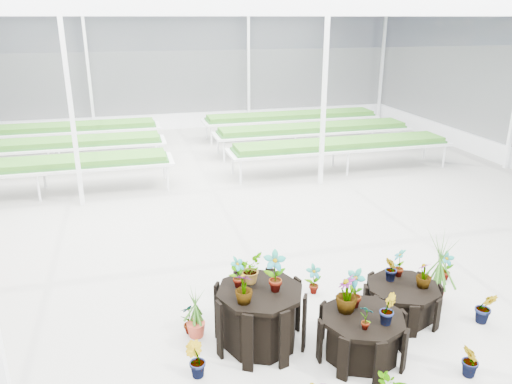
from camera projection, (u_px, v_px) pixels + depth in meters
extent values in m
plane|color=gray|center=(246.00, 267.00, 8.85)|extent=(24.00, 24.00, 0.00)
cylinder|color=black|center=(260.00, 317.00, 6.66)|extent=(1.48, 1.48, 0.82)
cylinder|color=black|center=(361.00, 336.00, 6.44)|extent=(1.20, 1.20, 0.60)
cylinder|color=black|center=(402.00, 301.00, 7.34)|extent=(1.34, 1.34, 0.49)
imported|color=#2F621C|center=(238.00, 272.00, 6.53)|extent=(0.27, 0.26, 0.43)
imported|color=#2F621C|center=(275.00, 272.00, 6.41)|extent=(0.33, 0.26, 0.56)
imported|color=#2F621C|center=(250.00, 269.00, 6.66)|extent=(0.43, 0.45, 0.39)
imported|color=#2F621C|center=(244.00, 288.00, 6.17)|extent=(0.31, 0.31, 0.41)
imported|color=#2F621C|center=(347.00, 294.00, 6.37)|extent=(0.38, 0.38, 0.50)
imported|color=#2F621C|center=(387.00, 309.00, 6.14)|extent=(0.28, 0.29, 0.41)
imported|color=#2F621C|center=(355.00, 288.00, 6.47)|extent=(0.30, 0.34, 0.54)
imported|color=#2F621C|center=(366.00, 317.00, 6.03)|extent=(0.20, 0.21, 0.33)
imported|color=#2F621C|center=(391.00, 269.00, 7.32)|extent=(0.24, 0.26, 0.40)
imported|color=#2F621C|center=(424.00, 275.00, 7.17)|extent=(0.30, 0.30, 0.40)
imported|color=#2F621C|center=(399.00, 262.00, 7.47)|extent=(0.25, 0.28, 0.45)
imported|color=#2F621C|center=(196.00, 360.00, 6.09)|extent=(0.33, 0.32, 0.47)
imported|color=#2F621C|center=(189.00, 318.00, 6.93)|extent=(0.29, 0.22, 0.49)
imported|color=#2F621C|center=(471.00, 361.00, 6.07)|extent=(0.30, 0.32, 0.47)
imported|color=#2F621C|center=(486.00, 307.00, 7.15)|extent=(0.36, 0.34, 0.51)
imported|color=#2F621C|center=(446.00, 266.00, 8.34)|extent=(0.32, 0.27, 0.50)
imported|color=#2F621C|center=(393.00, 276.00, 8.03)|extent=(0.25, 0.30, 0.48)
imported|color=#2F621C|center=(314.00, 279.00, 7.92)|extent=(0.27, 0.19, 0.50)
imported|color=#2F621C|center=(244.00, 286.00, 7.68)|extent=(0.57, 0.52, 0.54)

